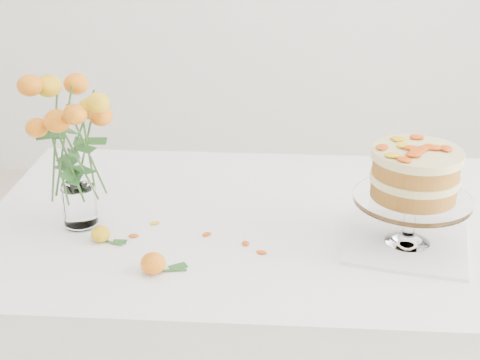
# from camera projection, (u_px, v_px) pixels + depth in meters

# --- Properties ---
(table) EXTENTS (1.43, 0.93, 0.76)m
(table) POSITION_uv_depth(u_px,v_px,m) (256.00, 245.00, 1.78)
(table) COLOR tan
(table) RESTS_ON ground
(napkin) EXTENTS (0.33, 0.33, 0.01)m
(napkin) POSITION_uv_depth(u_px,v_px,m) (407.00, 243.00, 1.62)
(napkin) COLOR white
(napkin) RESTS_ON table
(cake_stand) EXTENTS (0.28, 0.28, 0.25)m
(cake_stand) POSITION_uv_depth(u_px,v_px,m) (414.00, 179.00, 1.55)
(cake_stand) COLOR white
(cake_stand) RESTS_ON napkin
(rose_vase) EXTENTS (0.37, 0.37, 0.43)m
(rose_vase) POSITION_uv_depth(u_px,v_px,m) (72.00, 133.00, 1.61)
(rose_vase) COLOR white
(rose_vase) RESTS_ON table
(loose_rose_near) EXTENTS (0.08, 0.05, 0.04)m
(loose_rose_near) POSITION_uv_depth(u_px,v_px,m) (101.00, 234.00, 1.63)
(loose_rose_near) COLOR orange
(loose_rose_near) RESTS_ON table
(loose_rose_far) EXTENTS (0.10, 0.06, 0.05)m
(loose_rose_far) POSITION_uv_depth(u_px,v_px,m) (153.00, 263.00, 1.50)
(loose_rose_far) COLOR #D4470A
(loose_rose_far) RESTS_ON table
(stray_petal_a) EXTENTS (0.03, 0.02, 0.00)m
(stray_petal_a) POSITION_uv_depth(u_px,v_px,m) (207.00, 234.00, 1.66)
(stray_petal_a) COLOR #EFB10F
(stray_petal_a) RESTS_ON table
(stray_petal_b) EXTENTS (0.03, 0.02, 0.00)m
(stray_petal_b) POSITION_uv_depth(u_px,v_px,m) (246.00, 244.00, 1.62)
(stray_petal_b) COLOR #EFB10F
(stray_petal_b) RESTS_ON table
(stray_petal_c) EXTENTS (0.03, 0.02, 0.00)m
(stray_petal_c) POSITION_uv_depth(u_px,v_px,m) (262.00, 252.00, 1.58)
(stray_petal_c) COLOR #EFB10F
(stray_petal_c) RESTS_ON table
(stray_petal_d) EXTENTS (0.03, 0.02, 0.00)m
(stray_petal_d) POSITION_uv_depth(u_px,v_px,m) (155.00, 223.00, 1.72)
(stray_petal_d) COLOR #EFB10F
(stray_petal_d) RESTS_ON table
(stray_petal_e) EXTENTS (0.03, 0.02, 0.00)m
(stray_petal_e) POSITION_uv_depth(u_px,v_px,m) (134.00, 236.00, 1.66)
(stray_petal_e) COLOR #EFB10F
(stray_petal_e) RESTS_ON table
(stray_petal_f) EXTENTS (0.03, 0.02, 0.00)m
(stray_petal_f) POSITION_uv_depth(u_px,v_px,m) (376.00, 236.00, 1.66)
(stray_petal_f) COLOR #EFB10F
(stray_petal_f) RESTS_ON table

